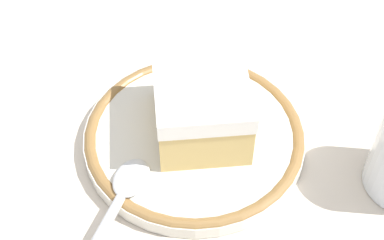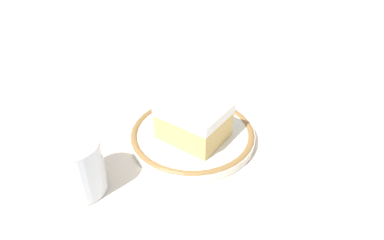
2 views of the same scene
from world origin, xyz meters
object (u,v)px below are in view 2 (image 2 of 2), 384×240
at_px(cake_slice, 194,121).
at_px(napkin, 336,136).
at_px(plate, 192,133).
at_px(cup, 78,170).
at_px(spoon, 182,97).

height_order(cake_slice, napkin, cake_slice).
bearing_deg(plate, napkin, 164.66).
bearing_deg(cup, cake_slice, -163.09).
bearing_deg(spoon, cake_slice, 85.01).
bearing_deg(napkin, plate, -15.34).
bearing_deg(cake_slice, cup, 16.91).
bearing_deg(cup, spoon, -138.38).
bearing_deg(cake_slice, napkin, 167.89).
bearing_deg(cup, plate, -159.25).
xyz_separation_m(plate, napkin, (-0.21, 0.06, -0.01)).
height_order(spoon, cup, cup).
distance_m(cake_slice, spoon, 0.11).
height_order(spoon, napkin, spoon).
bearing_deg(cake_slice, spoon, -94.99).
height_order(cup, napkin, cup).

